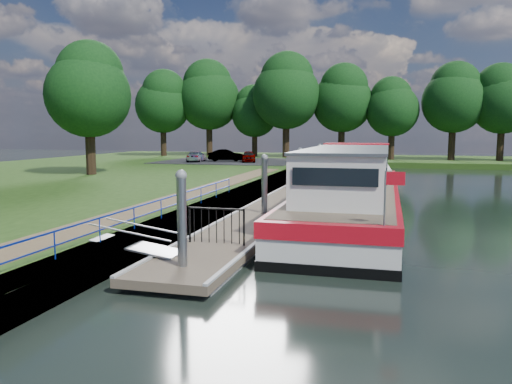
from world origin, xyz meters
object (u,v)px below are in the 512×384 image
(barge, at_px, (353,192))
(car_a, at_px, (249,156))
(car_c, at_px, (196,156))
(pontoon, at_px, (285,203))
(car_b, at_px, (226,155))

(barge, bearing_deg, car_a, 115.70)
(barge, relative_size, car_c, 5.76)
(car_c, bearing_deg, car_a, 179.35)
(barge, height_order, car_a, barge)
(pontoon, xyz_separation_m, car_c, (-13.97, 22.78, 1.18))
(barge, distance_m, car_b, 29.62)
(barge, relative_size, car_a, 6.36)
(car_a, height_order, car_c, car_a)
(pontoon, relative_size, car_a, 9.02)
(pontoon, distance_m, car_b, 26.43)
(barge, bearing_deg, car_c, 125.59)
(pontoon, xyz_separation_m, barge, (3.60, -1.75, 0.90))
(car_a, bearing_deg, car_c, 171.63)
(pontoon, height_order, car_a, car_a)
(car_a, bearing_deg, barge, -79.82)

